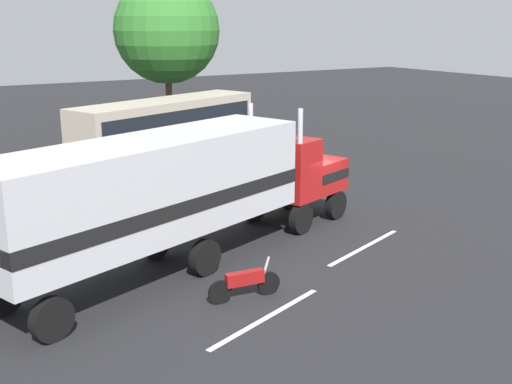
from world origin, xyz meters
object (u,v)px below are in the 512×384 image
at_px(person_bystander, 166,204).
at_px(parked_bus, 166,125).
at_px(semi_truck, 180,187).
at_px(tree_left, 167,30).
at_px(motorcycle, 245,282).

distance_m(person_bystander, parked_bus, 10.87).
bearing_deg(semi_truck, person_bystander, 73.51).
height_order(person_bystander, parked_bus, parked_bus).
bearing_deg(person_bystander, semi_truck, -106.49).
bearing_deg(person_bystander, parked_bus, 66.14).
bearing_deg(tree_left, person_bystander, -114.29).
xyz_separation_m(parked_bus, motorcycle, (-5.05, -16.76, -1.58)).
xyz_separation_m(semi_truck, parked_bus, (5.47, 13.58, -0.46)).
height_order(semi_truck, tree_left, tree_left).
bearing_deg(person_bystander, tree_left, 65.71).
height_order(parked_bus, motorcycle, parked_bus).
distance_m(semi_truck, motorcycle, 3.80).
bearing_deg(tree_left, motorcycle, -109.68).
bearing_deg(tree_left, semi_truck, -113.08).
relative_size(motorcycle, tree_left, 0.21).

